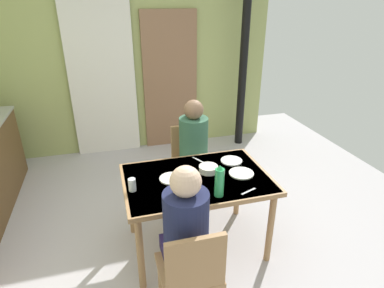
% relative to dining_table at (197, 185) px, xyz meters
% --- Properties ---
extents(ground_plane, '(6.32, 6.32, 0.00)m').
position_rel_dining_table_xyz_m(ground_plane, '(-0.37, 0.00, -0.66)').
color(ground_plane, '#B6B0B6').
extents(wall_back, '(4.33, 0.10, 2.65)m').
position_rel_dining_table_xyz_m(wall_back, '(-0.37, 2.43, 0.67)').
color(wall_back, tan).
rests_on(wall_back, ground_plane).
extents(door_wooden, '(0.80, 0.05, 2.00)m').
position_rel_dining_table_xyz_m(door_wooden, '(0.28, 2.35, 0.34)').
color(door_wooden, '#896246').
rests_on(door_wooden, ground_plane).
extents(stove_pipe_column, '(0.12, 0.12, 2.65)m').
position_rel_dining_table_xyz_m(stove_pipe_column, '(1.32, 2.08, 0.67)').
color(stove_pipe_column, black).
rests_on(stove_pipe_column, ground_plane).
extents(curtain_panel, '(0.90, 0.03, 2.23)m').
position_rel_dining_table_xyz_m(curtain_panel, '(-0.68, 2.33, 0.46)').
color(curtain_panel, white).
rests_on(curtain_panel, ground_plane).
extents(dining_table, '(1.25, 0.84, 0.74)m').
position_rel_dining_table_xyz_m(dining_table, '(0.00, 0.00, 0.00)').
color(dining_table, '#A1764A').
rests_on(dining_table, ground_plane).
extents(chair_near_diner, '(0.40, 0.40, 0.87)m').
position_rel_dining_table_xyz_m(chair_near_diner, '(-0.27, -0.77, -0.16)').
color(chair_near_diner, '#A1764A').
rests_on(chair_near_diner, ground_plane).
extents(chair_far_diner, '(0.40, 0.40, 0.87)m').
position_rel_dining_table_xyz_m(chair_far_diner, '(0.16, 0.77, -0.16)').
color(chair_far_diner, '#A1764A').
rests_on(chair_far_diner, ground_plane).
extents(person_near_diner, '(0.30, 0.37, 0.77)m').
position_rel_dining_table_xyz_m(person_near_diner, '(-0.27, -0.64, 0.13)').
color(person_near_diner, '#261C49').
rests_on(person_near_diner, ground_plane).
extents(person_far_diner, '(0.30, 0.37, 0.77)m').
position_rel_dining_table_xyz_m(person_far_diner, '(0.16, 0.64, 0.13)').
color(person_far_diner, '#3E604F').
rests_on(person_far_diner, ground_plane).
extents(water_bottle_green_near, '(0.07, 0.07, 0.27)m').
position_rel_dining_table_xyz_m(water_bottle_green_near, '(0.09, -0.31, 0.20)').
color(water_bottle_green_near, '#32A55E').
rests_on(water_bottle_green_near, dining_table).
extents(serving_bowl_center, '(0.17, 0.17, 0.05)m').
position_rel_dining_table_xyz_m(serving_bowl_center, '(0.13, 0.07, 0.11)').
color(serving_bowl_center, silver).
rests_on(serving_bowl_center, dining_table).
extents(dinner_plate_near_left, '(0.22, 0.22, 0.01)m').
position_rel_dining_table_xyz_m(dinner_plate_near_left, '(0.39, -0.05, 0.09)').
color(dinner_plate_near_left, white).
rests_on(dinner_plate_near_left, dining_table).
extents(dinner_plate_near_right, '(0.21, 0.21, 0.01)m').
position_rel_dining_table_xyz_m(dinner_plate_near_right, '(-0.21, 0.03, 0.09)').
color(dinner_plate_near_right, white).
rests_on(dinner_plate_near_right, dining_table).
extents(dinner_plate_far_center, '(0.20, 0.20, 0.01)m').
position_rel_dining_table_xyz_m(dinner_plate_far_center, '(0.40, 0.20, 0.09)').
color(dinner_plate_far_center, white).
rests_on(dinner_plate_far_center, dining_table).
extents(drinking_glass_by_near_diner, '(0.06, 0.06, 0.11)m').
position_rel_dining_table_xyz_m(drinking_glass_by_near_diner, '(-0.55, -0.05, 0.13)').
color(drinking_glass_by_near_diner, silver).
rests_on(drinking_glass_by_near_diner, dining_table).
extents(bread_plate_sliced, '(0.19, 0.19, 0.02)m').
position_rel_dining_table_xyz_m(bread_plate_sliced, '(-0.23, -0.27, 0.09)').
color(bread_plate_sliced, '#DBB77A').
rests_on(bread_plate_sliced, dining_table).
extents(cutlery_knife_near, '(0.08, 0.14, 0.00)m').
position_rel_dining_table_xyz_m(cutlery_knife_near, '(0.10, 0.31, 0.08)').
color(cutlery_knife_near, silver).
rests_on(cutlery_knife_near, dining_table).
extents(cutlery_fork_near, '(0.15, 0.07, 0.00)m').
position_rel_dining_table_xyz_m(cutlery_fork_near, '(0.33, -0.32, 0.08)').
color(cutlery_fork_near, silver).
rests_on(cutlery_fork_near, dining_table).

